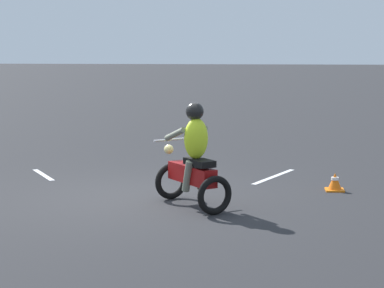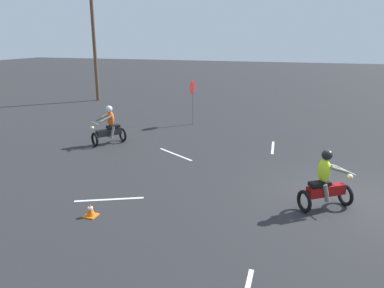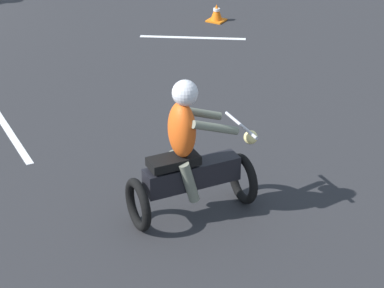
# 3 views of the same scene
# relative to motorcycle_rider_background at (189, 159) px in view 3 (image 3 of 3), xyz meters

# --- Properties ---
(motorcycle_rider_background) EXTENTS (1.49, 1.29, 1.66)m
(motorcycle_rider_background) POSITION_rel_motorcycle_rider_background_xyz_m (0.00, 0.00, 0.00)
(motorcycle_rider_background) COLOR black
(motorcycle_rider_background) RESTS_ON ground
(traffic_cone_far_right) EXTENTS (0.32, 0.32, 0.34)m
(traffic_cone_far_right) POSITION_rel_motorcycle_rider_background_xyz_m (-6.16, -2.96, -0.56)
(traffic_cone_far_right) COLOR orange
(traffic_cone_far_right) RESTS_ON ground
(lane_stripe_ne) EXTENTS (1.20, 1.77, 0.01)m
(lane_stripe_ne) POSITION_rel_motorcycle_rider_background_xyz_m (-0.55, -3.20, -0.72)
(lane_stripe_ne) COLOR silver
(lane_stripe_ne) RESTS_ON ground
(lane_stripe_nw) EXTENTS (0.92, 1.80, 0.01)m
(lane_stripe_nw) POSITION_rel_motorcycle_rider_background_xyz_m (-5.11, -2.89, -0.72)
(lane_stripe_nw) COLOR silver
(lane_stripe_nw) RESTS_ON ground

